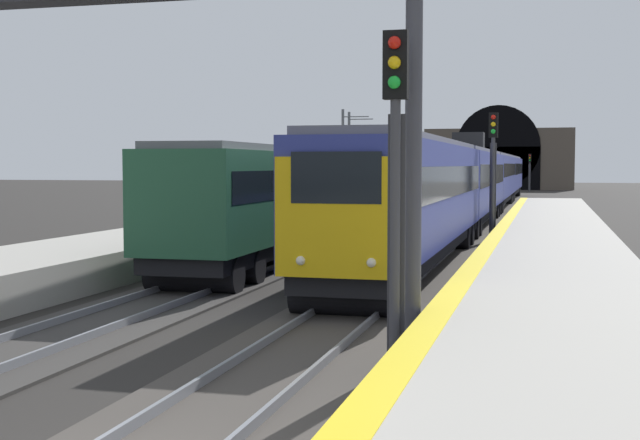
# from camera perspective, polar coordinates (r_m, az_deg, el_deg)

# --- Properties ---
(platform_right_edge_strip) EXTENTS (112.00, 0.50, 0.01)m
(platform_right_edge_strip) POSITION_cam_1_polar(r_m,az_deg,el_deg) (8.15, 2.25, -13.23)
(platform_right_edge_strip) COLOR yellow
(platform_right_edge_strip) RESTS_ON platform_right
(train_main_approaching) EXTENTS (79.69, 2.78, 5.06)m
(train_main_approaching) POSITION_cam_1_polar(r_m,az_deg,el_deg) (57.18, 10.64, 2.66)
(train_main_approaching) COLOR navy
(train_main_approaching) RESTS_ON ground_plane
(train_adjacent_platform) EXTENTS (40.96, 3.05, 3.93)m
(train_adjacent_platform) POSITION_cam_1_polar(r_m,az_deg,el_deg) (40.91, 2.12, 2.16)
(train_adjacent_platform) COLOR #235638
(train_adjacent_platform) RESTS_ON ground_plane
(railway_signal_near) EXTENTS (0.39, 0.38, 5.39)m
(railway_signal_near) POSITION_cam_1_polar(r_m,az_deg,el_deg) (13.48, 4.99, 3.31)
(railway_signal_near) COLOR #38383D
(railway_signal_near) RESTS_ON ground_plane
(railway_signal_mid) EXTENTS (0.39, 0.38, 5.54)m
(railway_signal_mid) POSITION_cam_1_polar(r_m,az_deg,el_deg) (37.49, 11.34, 3.60)
(railway_signal_mid) COLOR #38383D
(railway_signal_mid) RESTS_ON ground_plane
(railway_signal_far) EXTENTS (0.39, 0.38, 4.68)m
(railway_signal_far) POSITION_cam_1_polar(r_m,az_deg,el_deg) (109.19, 13.67, 3.31)
(railway_signal_far) COLOR #38383D
(railway_signal_far) RESTS_ON ground_plane
(overhead_signal_gantry) EXTENTS (0.70, 9.22, 7.09)m
(overhead_signal_gantry) POSITION_cam_1_polar(r_m,az_deg,el_deg) (15.67, -10.47, 11.19)
(overhead_signal_gantry) COLOR #3F3F47
(overhead_signal_gantry) RESTS_ON ground_plane
(tunnel_portal) EXTENTS (2.21, 19.70, 11.25)m
(tunnel_portal) POSITION_cam_1_polar(r_m,az_deg,el_deg) (118.40, 11.68, 3.98)
(tunnel_portal) COLOR #51473D
(tunnel_portal) RESTS_ON ground_plane
(catenary_mast_near) EXTENTS (0.22, 2.11, 7.64)m
(catenary_mast_near) POSITION_cam_1_polar(r_m,az_deg,el_deg) (70.88, 1.95, 4.15)
(catenary_mast_near) COLOR #595B60
(catenary_mast_near) RESTS_ON ground_plane
(catenary_mast_far) EXTENTS (0.22, 2.19, 7.73)m
(catenary_mast_far) POSITION_cam_1_polar(r_m,az_deg,el_deg) (68.74, 1.54, 4.20)
(catenary_mast_far) COLOR #595B60
(catenary_mast_far) RESTS_ON ground_plane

